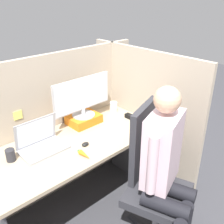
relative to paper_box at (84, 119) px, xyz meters
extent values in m
cube|color=tan|center=(-0.27, 0.17, -0.08)|extent=(2.06, 0.04, 1.43)
cube|color=#F4EA66|center=(-0.56, 0.14, 0.18)|extent=(0.07, 0.01, 0.07)
cube|color=tan|center=(0.53, -0.28, -0.08)|extent=(0.04, 1.35, 1.43)
cube|color=tan|center=(-0.27, -0.21, -0.06)|extent=(1.56, 0.71, 0.03)
cube|color=#4C4C51|center=(0.47, -0.21, -0.43)|extent=(0.03, 0.60, 0.73)
cube|color=orange|center=(0.00, 0.00, 0.00)|extent=(0.29, 0.22, 0.08)
cylinder|color=#B2B2B7|center=(0.00, 0.00, 0.05)|extent=(0.21, 0.21, 0.01)
cylinder|color=#B2B2B7|center=(0.00, 0.00, 0.09)|extent=(0.04, 0.04, 0.07)
cube|color=#B2B2B7|center=(0.00, 0.00, 0.26)|extent=(0.61, 0.02, 0.30)
cube|color=silver|center=(0.00, -0.01, 0.26)|extent=(0.59, 0.00, 0.28)
cube|color=#99999E|center=(-0.52, -0.15, -0.03)|extent=(0.36, 0.23, 0.02)
cube|color=silver|center=(-0.52, -0.13, -0.02)|extent=(0.30, 0.13, 0.00)
cube|color=#99999E|center=(-0.52, -0.05, 0.09)|extent=(0.36, 0.05, 0.23)
cube|color=silver|center=(-0.52, -0.06, 0.09)|extent=(0.31, 0.03, 0.20)
ellipsoid|color=black|center=(-0.24, -0.32, -0.03)|extent=(0.07, 0.04, 0.03)
cube|color=black|center=(0.39, -0.26, -0.02)|extent=(0.05, 0.15, 0.04)
cone|color=orange|center=(-0.34, -0.45, -0.02)|extent=(0.04, 0.12, 0.04)
cylinder|color=green|center=(-0.34, -0.38, -0.02)|extent=(0.02, 0.02, 0.02)
cube|color=#2D2D33|center=(0.14, -0.86, -0.78)|extent=(0.28, 0.12, 0.04)
cylinder|color=gray|center=(0.01, -0.90, -0.56)|extent=(0.05, 0.05, 0.39)
cube|color=#2D2D33|center=(0.01, -0.90, -0.33)|extent=(0.58, 0.58, 0.07)
cube|color=#2D2D33|center=(0.09, -0.66, 0.02)|extent=(0.43, 0.19, 0.63)
cylinder|color=black|center=(-0.12, -1.06, -0.24)|extent=(0.21, 0.36, 0.11)
cylinder|color=black|center=(0.05, -1.00, -0.24)|extent=(0.21, 0.36, 0.11)
cube|color=silver|center=(0.01, -0.90, 0.09)|extent=(0.39, 0.30, 0.55)
sphere|color=#D8A884|center=(0.01, -0.90, 0.48)|extent=(0.18, 0.18, 0.18)
cylinder|color=silver|center=(-0.18, -0.97, 0.09)|extent=(0.07, 0.07, 0.44)
cylinder|color=silver|center=(0.20, -0.84, 0.09)|extent=(0.07, 0.07, 0.44)
cylinder|color=white|center=(0.37, -0.02, 0.01)|extent=(0.07, 0.07, 0.11)
cylinder|color=#28282D|center=(-0.77, -0.10, 0.01)|extent=(0.07, 0.07, 0.10)
camera|label=1|loc=(-1.33, -1.79, 1.14)|focal=42.00mm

